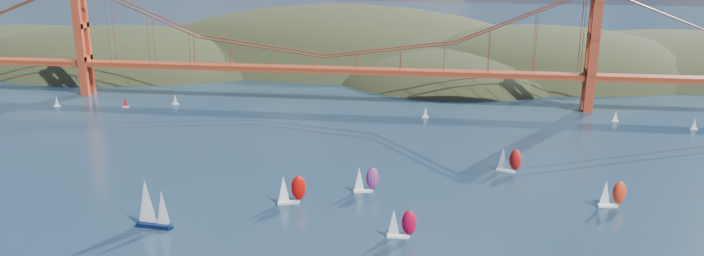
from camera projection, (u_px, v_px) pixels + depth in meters
name	position (u px, v px, depth m)	size (l,w,h in m)	color
headlands	(426.00, 83.00, 418.06)	(725.00, 225.00, 96.00)	black
bridge	(322.00, 34.00, 317.60)	(552.00, 12.00, 55.00)	maroon
sloop_navy	(151.00, 204.00, 191.68)	(10.40, 6.22, 15.78)	black
racer_0	(291.00, 189.00, 208.29)	(9.00, 5.60, 10.07)	silver
racer_1	(401.00, 223.00, 185.92)	(8.05, 3.32, 9.22)	white
racer_2	(612.00, 193.00, 206.01)	(8.23, 3.83, 9.30)	white
racer_3	(509.00, 160.00, 234.67)	(8.49, 5.31, 9.50)	white
racer_rwb	(365.00, 179.00, 217.23)	(8.23, 4.36, 9.24)	white
distant_boat_1	(57.00, 101.00, 317.82)	(3.00, 2.00, 4.70)	silver
distant_boat_2	(125.00, 102.00, 316.65)	(3.00, 2.00, 4.70)	silver
distant_boat_3	(175.00, 99.00, 321.38)	(3.00, 2.00, 4.70)	silver
distant_boat_4	(616.00, 116.00, 294.01)	(3.00, 2.00, 4.70)	silver
distant_boat_5	(695.00, 124.00, 282.79)	(3.00, 2.00, 4.70)	silver
distant_boat_8	(426.00, 113.00, 299.46)	(3.00, 2.00, 4.70)	silver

